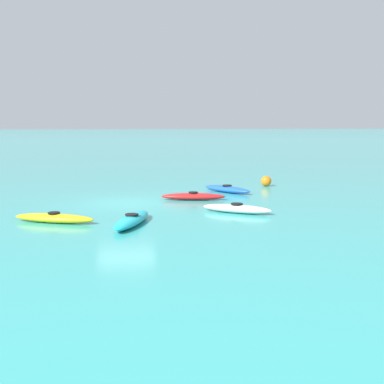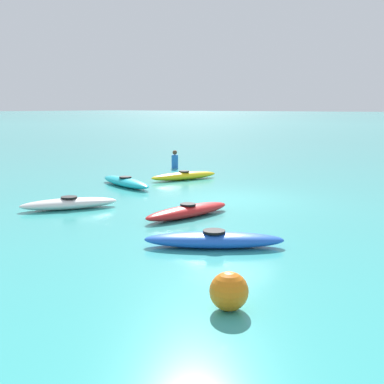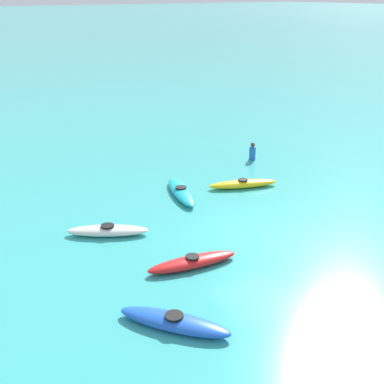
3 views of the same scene
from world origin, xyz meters
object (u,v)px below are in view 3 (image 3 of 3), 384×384
at_px(kayak_red, 192,262).
at_px(kayak_yellow, 243,184).
at_px(kayak_blue, 174,322).
at_px(kayak_cyan, 181,191).
at_px(kayak_white, 108,231).
at_px(person_near_shore, 252,152).

distance_m(kayak_red, kayak_yellow, 7.09).
bearing_deg(kayak_blue, kayak_cyan, -34.83).
xyz_separation_m(kayak_cyan, kayak_white, (-1.61, 4.12, 0.00)).
height_order(kayak_blue, kayak_red, same).
bearing_deg(kayak_blue, person_near_shore, -49.12).
xyz_separation_m(kayak_blue, kayak_white, (5.67, -0.95, 0.00)).
height_order(kayak_cyan, kayak_blue, same).
relative_size(kayak_cyan, person_near_shore, 3.79).
bearing_deg(kayak_cyan, kayak_yellow, -106.19).
bearing_deg(kayak_yellow, person_near_shore, -47.04).
height_order(kayak_red, kayak_yellow, same).
height_order(kayak_cyan, kayak_red, same).
bearing_deg(kayak_cyan, kayak_red, 149.65).
relative_size(kayak_cyan, kayak_white, 1.22).
distance_m(kayak_yellow, person_near_shore, 3.98).
relative_size(kayak_red, person_near_shore, 3.39).
distance_m(kayak_white, kayak_red, 3.65).
relative_size(kayak_blue, kayak_red, 0.97).
height_order(kayak_blue, person_near_shore, person_near_shore).
height_order(kayak_blue, kayak_white, same).
relative_size(kayak_white, kayak_yellow, 0.91).
distance_m(kayak_cyan, kayak_white, 4.42).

